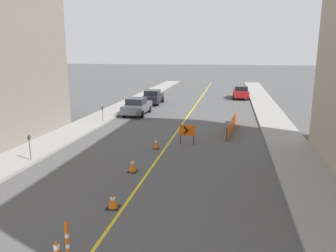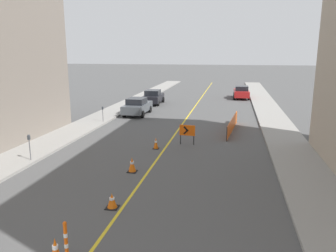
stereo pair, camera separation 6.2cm
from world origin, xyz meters
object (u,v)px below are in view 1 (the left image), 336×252
object	(u,v)px
parked_car_curb_near	(137,106)
parking_meter_far_curb	(102,111)
traffic_cone_fifth	(156,143)
parked_car_curb_far	(241,92)
delineator_post_front	(68,246)
parked_car_curb_mid	(153,97)
parking_meter_near_curb	(29,142)
arrow_barricade_primary	(187,131)
traffic_cone_fourth	(132,165)
traffic_cone_third	(113,201)
traffic_cone_second	(57,251)

from	to	relation	value
parked_car_curb_near	parking_meter_far_curb	world-z (taller)	parked_car_curb_near
traffic_cone_fifth	parked_car_curb_far	size ratio (longest dim) A/B	0.16
delineator_post_front	parked_car_curb_mid	bearing A→B (deg)	98.92
delineator_post_front	parking_meter_near_curb	xyz separation A→B (m)	(-6.08, 7.51, 0.55)
parked_car_curb_near	parked_car_curb_far	size ratio (longest dim) A/B	1.00
arrow_barricade_primary	parking_meter_far_curb	world-z (taller)	parking_meter_far_curb
delineator_post_front	arrow_barricade_primary	size ratio (longest dim) A/B	1.02
traffic_cone_fourth	parked_car_curb_far	world-z (taller)	parked_car_curb_far
traffic_cone_third	parked_car_curb_mid	world-z (taller)	parked_car_curb_mid
traffic_cone_second	delineator_post_front	bearing A→B (deg)	-0.42
traffic_cone_second	parked_car_curb_near	size ratio (longest dim) A/B	0.17
delineator_post_front	parked_car_curb_near	world-z (taller)	parked_car_curb_near
parked_car_curb_mid	parking_meter_near_curb	bearing A→B (deg)	-97.14
parked_car_curb_far	parking_meter_far_curb	world-z (taller)	parked_car_curb_far
traffic_cone_third	parked_car_curb_far	distance (m)	31.62
parking_meter_far_curb	parked_car_curb_far	bearing A→B (deg)	56.07
parked_car_curb_far	parking_meter_far_curb	xyz separation A→B (m)	(-11.47, -17.04, 0.24)
traffic_cone_fourth	arrow_barricade_primary	bearing A→B (deg)	69.64
traffic_cone_third	parking_meter_far_curb	world-z (taller)	parking_meter_far_curb
traffic_cone_fifth	arrow_barricade_primary	size ratio (longest dim) A/B	0.56
parked_car_curb_near	parking_meter_far_curb	xyz separation A→B (m)	(-1.74, -4.07, 0.24)
parking_meter_near_curb	parking_meter_far_curb	bearing A→B (deg)	90.00
traffic_cone_fifth	parking_meter_far_curb	xyz separation A→B (m)	(-5.95, 6.28, 0.69)
traffic_cone_fourth	delineator_post_front	size ratio (longest dim) A/B	0.57
delineator_post_front	parked_car_curb_far	xyz separation A→B (m)	(5.39, 34.56, 0.24)
arrow_barricade_primary	parking_meter_far_curb	xyz separation A→B (m)	(-7.68, 5.01, 0.17)
parked_car_curb_far	traffic_cone_fifth	bearing A→B (deg)	-104.39
delineator_post_front	parked_car_curb_near	distance (m)	22.02
traffic_cone_second	parking_meter_far_curb	distance (m)	18.45
arrow_barricade_primary	traffic_cone_second	bearing A→B (deg)	-93.27
traffic_cone_fifth	delineator_post_front	xyz separation A→B (m)	(0.13, -11.24, 0.22)
traffic_cone_second	traffic_cone_third	distance (m)	3.43
arrow_barricade_primary	parked_car_curb_near	distance (m)	10.85
parked_car_curb_near	parked_car_curb_mid	world-z (taller)	same
traffic_cone_second	arrow_barricade_primary	size ratio (longest dim) A/B	0.59
traffic_cone_third	traffic_cone_second	bearing A→B (deg)	-96.13
parked_car_curb_near	parking_meter_far_curb	bearing A→B (deg)	-112.40
traffic_cone_third	arrow_barricade_primary	world-z (taller)	arrow_barricade_primary
traffic_cone_fifth	delineator_post_front	world-z (taller)	delineator_post_front
traffic_cone_second	arrow_barricade_primary	bearing A→B (deg)	81.17
traffic_cone_fifth	parked_car_curb_far	bearing A→B (deg)	76.69
parked_car_curb_far	parking_meter_near_curb	bearing A→B (deg)	-114.05
traffic_cone_third	parked_car_curb_mid	xyz separation A→B (m)	(-4.45, 24.76, 0.51)
traffic_cone_fourth	delineator_post_front	bearing A→B (deg)	-87.06
traffic_cone_third	traffic_cone_fifth	bearing A→B (deg)	91.11
traffic_cone_third	parking_meter_far_curb	bearing A→B (deg)	113.38
parking_meter_near_curb	parked_car_curb_mid	bearing A→B (deg)	85.42
traffic_cone_fourth	parked_car_curb_mid	size ratio (longest dim) A/B	0.17
traffic_cone_fourth	parking_meter_far_curb	xyz separation A→B (m)	(-5.71, 10.32, 0.68)
traffic_cone_third	parking_meter_near_curb	bearing A→B (deg)	146.09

